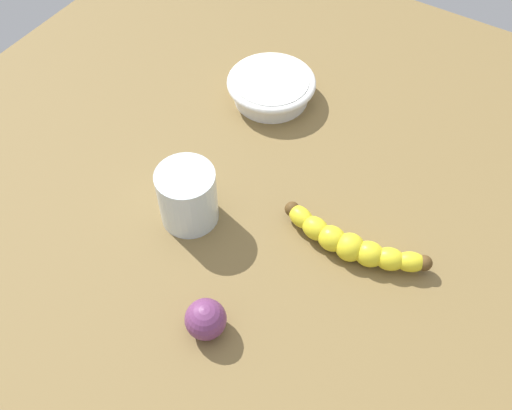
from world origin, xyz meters
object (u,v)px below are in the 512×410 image
object	(u,v)px
plum_fruit	(206,319)
smoothie_glass	(188,196)
ceramic_bowl	(271,87)
banana	(352,244)

from	to	relation	value
plum_fruit	smoothie_glass	bearing A→B (deg)	-47.38
smoothie_glass	ceramic_bowl	distance (cm)	26.86
smoothie_glass	ceramic_bowl	world-z (taller)	smoothie_glass
banana	smoothie_glass	size ratio (longest dim) A/B	2.38
banana	smoothie_glass	xyz separation A→B (cm)	(21.65, 6.52, 2.47)
smoothie_glass	plum_fruit	world-z (taller)	smoothie_glass
ceramic_bowl	plum_fruit	distance (cm)	42.14
smoothie_glass	ceramic_bowl	size ratio (longest dim) A/B	0.61
smoothie_glass	plum_fruit	bearing A→B (deg)	132.62
banana	ceramic_bowl	world-z (taller)	ceramic_bowl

